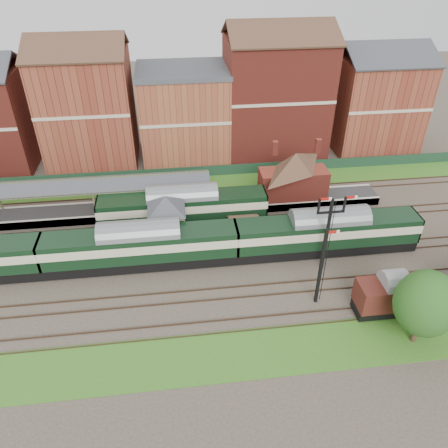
{
  "coord_description": "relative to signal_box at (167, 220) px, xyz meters",
  "views": [
    {
      "loc": [
        -1.8,
        -34.37,
        28.32
      ],
      "look_at": [
        2.75,
        2.0,
        3.0
      ],
      "focal_mm": 35.0,
      "sensor_mm": 36.0,
      "label": 1
    }
  ],
  "objects": [
    {
      "name": "ground",
      "position": [
        3.0,
        -3.25,
        -3.19
      ],
      "size": [
        160.0,
        160.0,
        0.0
      ],
      "primitive_type": "plane",
      "color": "#473D33",
      "rests_on": "ground"
    },
    {
      "name": "grass_back",
      "position": [
        3.0,
        12.75,
        -3.16
      ],
      "size": [
        90.0,
        4.5,
        0.06
      ],
      "primitive_type": "cube",
      "color": "#2D6619",
      "rests_on": "ground"
    },
    {
      "name": "grass_front",
      "position": [
        3.0,
        -15.25,
        -3.16
      ],
      "size": [
        90.0,
        5.0,
        0.06
      ],
      "primitive_type": "cube",
      "color": "#2D6619",
      "rests_on": "ground"
    },
    {
      "name": "fence",
      "position": [
        3.0,
        14.75,
        -2.44
      ],
      "size": [
        90.0,
        0.12,
        1.5
      ],
      "primitive_type": "cube",
      "color": "#193823",
      "rests_on": "ground"
    },
    {
      "name": "platform",
      "position": [
        -2.0,
        6.5,
        -2.69
      ],
      "size": [
        55.0,
        3.4,
        1.0
      ],
      "primitive_type": "cube",
      "color": "#2D2D2D",
      "rests_on": "ground"
    },
    {
      "name": "signal_box",
      "position": [
        0.0,
        0.0,
        0.0
      ],
      "size": [
        5.4,
        5.4,
        6.0
      ],
      "color": "#586B4C",
      "rests_on": "ground"
    },
    {
      "name": "brick_hut",
      "position": [
        8.0,
        0.0,
        -2.0
      ],
      "size": [
        3.2,
        2.64,
        2.94
      ],
      "color": "maroon",
      "rests_on": "ground"
    },
    {
      "name": "station_building",
      "position": [
        15.0,
        6.5,
        0.76
      ],
      "size": [
        8.1,
        8.1,
        5.9
      ],
      "color": "maroon",
      "rests_on": "platform"
    },
    {
      "name": "canopy",
      "position": [
        -8.0,
        6.5,
        1.39
      ],
      "size": [
        26.0,
        3.89,
        4.08
      ],
      "color": "#4D5032",
      "rests_on": "platform"
    },
    {
      "name": "semaphore_bracket",
      "position": [
        15.04,
        -5.75,
        1.44
      ],
      "size": [
        3.6,
        0.25,
        8.18
      ],
      "color": "black",
      "rests_on": "ground"
    },
    {
      "name": "semaphore_siding",
      "position": [
        13.02,
        -10.25,
        0.96
      ],
      "size": [
        1.23,
        0.25,
        8.0
      ],
      "color": "black",
      "rests_on": "ground"
    },
    {
      "name": "town_backdrop",
      "position": [
        2.82,
        21.75,
        3.81
      ],
      "size": [
        69.0,
        10.0,
        16.0
      ],
      "color": "maroon",
      "rests_on": "ground"
    },
    {
      "name": "dmu_train",
      "position": [
        -2.64,
        -3.25,
        -0.67
      ],
      "size": [
        56.19,
        2.95,
        4.32
      ],
      "color": "black",
      "rests_on": "ground"
    },
    {
      "name": "platform_railcar",
      "position": [
        1.75,
        3.25,
        -0.71
      ],
      "size": [
        18.47,
        2.91,
        4.25
      ],
      "color": "black",
      "rests_on": "ground"
    },
    {
      "name": "goods_van_a",
      "position": [
        18.76,
        -12.25,
        -1.2
      ],
      "size": [
        5.75,
        2.49,
        3.49
      ],
      "color": "black",
      "rests_on": "ground"
    },
    {
      "name": "tree_far",
      "position": [
        19.59,
        -15.65,
        1.07
      ],
      "size": [
        4.83,
        4.83,
        7.05
      ],
      "color": "#382619",
      "rests_on": "ground"
    }
  ]
}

